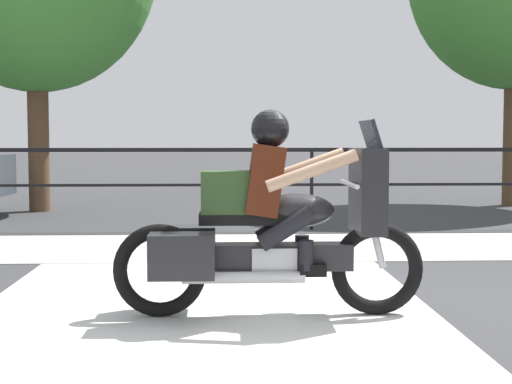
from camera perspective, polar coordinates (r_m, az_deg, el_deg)
The scene contains 5 objects.
ground_plane at distance 6.50m, azimuth 9.38°, elevation -8.17°, with size 120.00×120.00×0.00m, color #38383A.
sidewalk_band at distance 9.80m, azimuth 5.27°, elevation -3.96°, with size 44.00×2.40×0.01m, color #B7B2A8.
crosswalk_band at distance 6.17m, azimuth -3.75°, elevation -8.75°, with size 3.60×6.00×0.01m, color silver.
fence_railing at distance 11.51m, azimuth 4.08°, elevation 1.95°, with size 36.00×0.05×1.20m.
motorcycle at distance 5.96m, azimuth 1.07°, elevation -2.37°, with size 2.37×0.76×1.57m.
Camera 1 is at (-1.32, -6.21, 1.37)m, focal length 55.00 mm.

